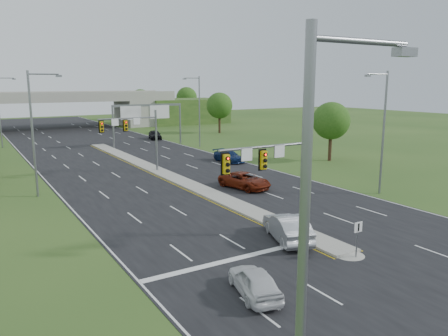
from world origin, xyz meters
The scene contains 24 objects.
ground centered at (0.00, 0.00, 0.00)m, with size 240.00×240.00×0.00m, color #2B4B1A.
road centered at (0.00, 35.00, 0.01)m, with size 24.00×160.00×0.02m, color black.
median centered at (0.00, 23.00, 0.10)m, with size 2.00×54.00×0.16m, color gray.
median_nose centered at (0.00, -4.00, 0.10)m, with size 2.00×2.00×0.16m, color gray.
lane_markings centered at (-0.60, 28.91, 0.02)m, with size 23.72×160.00×0.01m.
signal_mast_near centered at (-2.26, -0.07, 4.73)m, with size 6.62×0.60×7.00m.
signal_mast_far centered at (-2.26, 24.93, 4.73)m, with size 6.62×0.60×7.00m.
keep_right_sign centered at (0.00, -4.53, 1.52)m, with size 0.60×0.13×2.20m.
sign_gantry centered at (6.68, 44.92, 5.24)m, with size 11.58×0.44×6.67m.
overpass centered at (0.00, 80.00, 3.55)m, with size 80.00×14.00×8.10m.
lightpole_l_near centered at (-13.30, -15.00, 6.10)m, with size 2.85×0.25×11.00m.
lightpole_l_mid centered at (-13.30, 20.00, 6.10)m, with size 2.85×0.25×11.00m.
lightpole_l_far centered at (-13.30, 55.00, 6.10)m, with size 2.85×0.25×11.00m.
lightpole_r_near centered at (13.30, 5.00, 6.10)m, with size 2.85×0.25×11.00m.
lightpole_r_far centered at (13.30, 40.00, 6.10)m, with size 2.85×0.25×11.00m.
tree_r_near centered at (22.00, 20.00, 5.18)m, with size 4.80×4.80×7.60m.
tree_r_mid centered at (26.00, 55.00, 5.51)m, with size 5.20×5.20×8.12m.
tree_back_c centered at (24.00, 94.00, 5.51)m, with size 5.60×5.60×8.32m.
tree_back_d centered at (38.00, 94.00, 5.84)m, with size 6.00×6.00×8.85m.
car_white centered at (-7.57, -5.12, 0.70)m, with size 1.62×4.02×1.37m, color silver.
car_silver centered at (-1.50, -0.12, 0.88)m, with size 1.82×5.21×1.72m, color #ACAFB4.
car_far_a centered at (4.01, 13.00, 0.78)m, with size 2.52×5.47×1.52m, color #621909.
car_far_b centered at (10.27, 26.02, 0.74)m, with size 2.02×4.97×1.44m, color #0B1D47.
car_far_c centered at (11.00, 52.48, 0.82)m, with size 1.90×4.72×1.61m, color black.
Camera 1 is at (-18.77, -20.85, 9.94)m, focal length 35.00 mm.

